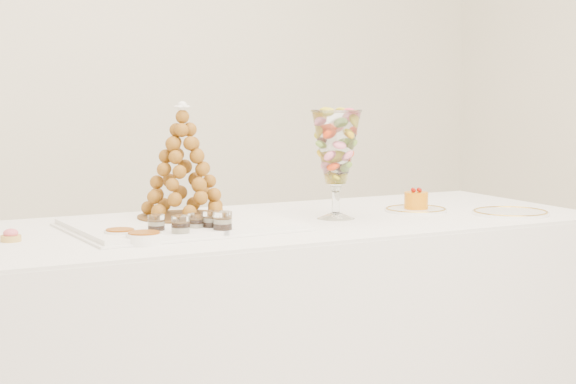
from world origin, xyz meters
TOP-DOWN VIEW (x-y plane):
  - buffet_table at (0.03, 0.35)m, footprint 2.19×0.99m
  - lace_tray at (-0.30, 0.37)m, footprint 0.67×0.51m
  - macaron_vase at (0.23, 0.30)m, footprint 0.16×0.16m
  - cake_plate at (0.56, 0.30)m, footprint 0.21×0.21m
  - spare_plate at (0.79, 0.07)m, footprint 0.26×0.26m
  - pink_tart at (-0.81, 0.40)m, footprint 0.06×0.06m
  - verrine_a at (-0.43, 0.25)m, footprint 0.05×0.05m
  - verrine_b at (-0.31, 0.23)m, footprint 0.06×0.06m
  - verrine_c at (-0.27, 0.22)m, footprint 0.06×0.06m
  - verrine_d at (-0.39, 0.16)m, footprint 0.06×0.06m
  - verrine_e at (-0.26, 0.16)m, footprint 0.07×0.07m
  - ramekin_back at (-0.54, 0.26)m, footprint 0.09×0.09m
  - ramekin_front at (-0.51, 0.16)m, footprint 0.10×0.10m
  - croquembouche at (-0.25, 0.45)m, footprint 0.29×0.29m
  - mousse_cake at (0.56, 0.30)m, footprint 0.08×0.08m

SIDE VIEW (x-z plane):
  - buffet_table at x=0.03m, z-range 0.00..0.81m
  - cake_plate at x=0.56m, z-range 0.81..0.82m
  - spare_plate at x=0.79m, z-range 0.81..0.82m
  - lace_tray at x=-0.30m, z-range 0.81..0.84m
  - ramekin_back at x=-0.54m, z-range 0.81..0.84m
  - pink_tart at x=-0.81m, z-range 0.81..0.85m
  - ramekin_front at x=-0.51m, z-range 0.81..0.85m
  - verrine_b at x=-0.31m, z-range 0.81..0.88m
  - verrine_a at x=-0.43m, z-range 0.81..0.88m
  - verrine_c at x=-0.27m, z-range 0.81..0.88m
  - verrine_d at x=-0.39m, z-range 0.81..0.88m
  - verrine_e at x=-0.26m, z-range 0.81..0.89m
  - mousse_cake at x=0.56m, z-range 0.82..0.89m
  - croquembouche at x=-0.25m, z-range 0.83..1.20m
  - macaron_vase at x=0.23m, z-range 0.87..1.22m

